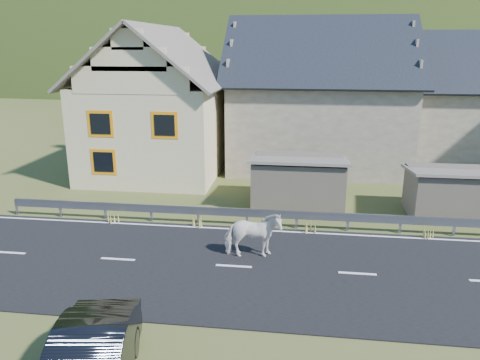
# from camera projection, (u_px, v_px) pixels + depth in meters

# --- Properties ---
(ground) EXTENTS (160.00, 160.00, 0.00)m
(ground) POSITION_uv_depth(u_px,v_px,m) (357.00, 275.00, 14.96)
(ground) COLOR #3D4B1F
(ground) RESTS_ON ground
(road) EXTENTS (60.00, 7.00, 0.04)m
(road) POSITION_uv_depth(u_px,v_px,m) (357.00, 274.00, 14.95)
(road) COLOR black
(road) RESTS_ON ground
(lane_markings) EXTENTS (60.00, 6.60, 0.01)m
(lane_markings) POSITION_uv_depth(u_px,v_px,m) (357.00, 273.00, 14.94)
(lane_markings) COLOR silver
(lane_markings) RESTS_ON road
(guardrail) EXTENTS (28.10, 0.09, 0.75)m
(guardrail) POSITION_uv_depth(u_px,v_px,m) (348.00, 218.00, 18.31)
(guardrail) COLOR #93969B
(guardrail) RESTS_ON ground
(shed_left) EXTENTS (4.30, 3.30, 2.40)m
(shed_left) POSITION_uv_depth(u_px,v_px,m) (298.00, 182.00, 21.09)
(shed_left) COLOR #706455
(shed_left) RESTS_ON ground
(shed_right) EXTENTS (3.80, 2.90, 2.20)m
(shed_right) POSITION_uv_depth(u_px,v_px,m) (452.00, 194.00, 19.83)
(shed_right) COLOR #706455
(shed_right) RESTS_ON ground
(house_cream) EXTENTS (7.80, 9.80, 8.30)m
(house_cream) POSITION_uv_depth(u_px,v_px,m) (159.00, 95.00, 26.42)
(house_cream) COLOR beige
(house_cream) RESTS_ON ground
(house_stone_a) EXTENTS (10.80, 9.80, 8.90)m
(house_stone_a) POSITION_uv_depth(u_px,v_px,m) (319.00, 87.00, 28.08)
(house_stone_a) COLOR #A29781
(house_stone_a) RESTS_ON ground
(mountain) EXTENTS (440.00, 280.00, 260.00)m
(mountain) POSITION_uv_depth(u_px,v_px,m) (319.00, 114.00, 191.30)
(mountain) COLOR #213615
(mountain) RESTS_ON ground
(conifer_patch) EXTENTS (76.00, 50.00, 28.00)m
(conifer_patch) POSITION_uv_depth(u_px,v_px,m) (104.00, 49.00, 124.93)
(conifer_patch) COLOR black
(conifer_patch) RESTS_ON ground
(horse) EXTENTS (1.16, 2.04, 1.63)m
(horse) POSITION_uv_depth(u_px,v_px,m) (253.00, 235.00, 15.90)
(horse) COLOR white
(horse) RESTS_ON road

